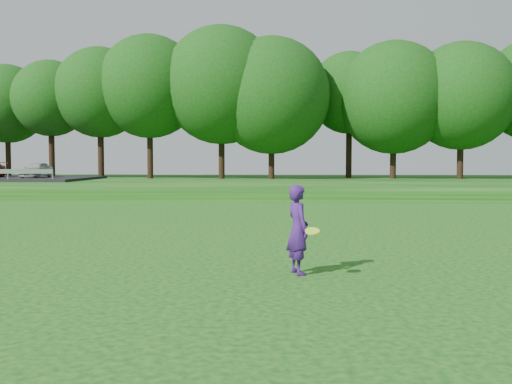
{
  "coord_description": "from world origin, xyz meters",
  "views": [
    {
      "loc": [
        3.07,
        -9.34,
        2.12
      ],
      "look_at": [
        2.27,
        5.18,
        1.3
      ],
      "focal_mm": 40.0,
      "sensor_mm": 36.0,
      "label": 1
    }
  ],
  "objects": [
    {
      "name": "ground",
      "position": [
        0.0,
        0.0,
        0.0
      ],
      "size": [
        140.0,
        140.0,
        0.0
      ],
      "primitive_type": "plane",
      "color": "#0C3F0E",
      "rests_on": "ground"
    },
    {
      "name": "berm",
      "position": [
        0.0,
        34.0,
        0.3
      ],
      "size": [
        130.0,
        30.0,
        0.6
      ],
      "primitive_type": "cube",
      "color": "#0C3F0E",
      "rests_on": "ground"
    },
    {
      "name": "walking_path",
      "position": [
        0.0,
        20.0,
        0.02
      ],
      "size": [
        130.0,
        1.6,
        0.04
      ],
      "primitive_type": "cube",
      "color": "gray",
      "rests_on": "ground"
    },
    {
      "name": "treeline",
      "position": [
        0.0,
        38.0,
        8.1
      ],
      "size": [
        104.0,
        7.0,
        15.0
      ],
      "primitive_type": null,
      "color": "#173C0D",
      "rests_on": "berm"
    },
    {
      "name": "woman",
      "position": [
        3.27,
        1.18,
        0.83
      ],
      "size": [
        0.68,
        0.97,
        1.66
      ],
      "color": "#3F186F",
      "rests_on": "ground"
    }
  ]
}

